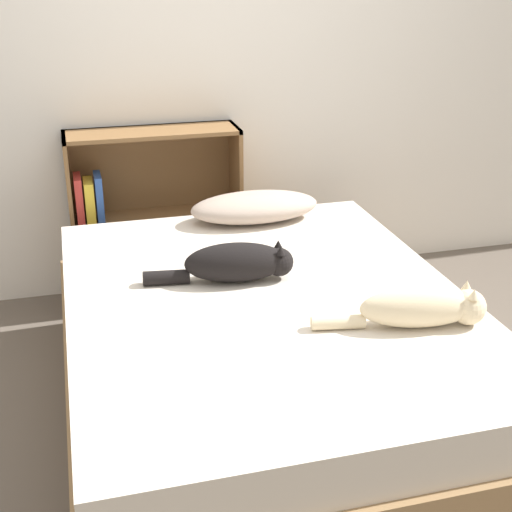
{
  "coord_description": "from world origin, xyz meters",
  "views": [
    {
      "loc": [
        -0.65,
        -2.28,
        1.7
      ],
      "look_at": [
        0.0,
        0.14,
        0.62
      ],
      "focal_mm": 50.0,
      "sensor_mm": 36.0,
      "label": 1
    }
  ],
  "objects_px": {
    "bed": "(266,356)",
    "cat_light": "(425,308)",
    "cat_dark": "(238,263)",
    "pillow": "(255,207)",
    "bookshelf": "(149,212)"
  },
  "relations": [
    {
      "from": "bookshelf",
      "to": "cat_light",
      "type": "bearing_deg",
      "value": -64.43
    },
    {
      "from": "cat_dark",
      "to": "bookshelf",
      "type": "height_order",
      "value": "bookshelf"
    },
    {
      "from": "bed",
      "to": "pillow",
      "type": "xyz_separation_m",
      "value": [
        0.16,
        0.78,
        0.33
      ]
    },
    {
      "from": "cat_light",
      "to": "bookshelf",
      "type": "height_order",
      "value": "bookshelf"
    },
    {
      "from": "cat_dark",
      "to": "bookshelf",
      "type": "distance_m",
      "value": 1.08
    },
    {
      "from": "pillow",
      "to": "bookshelf",
      "type": "relative_size",
      "value": 0.69
    },
    {
      "from": "cat_dark",
      "to": "bed",
      "type": "bearing_deg",
      "value": -58.2
    },
    {
      "from": "bed",
      "to": "bookshelf",
      "type": "relative_size",
      "value": 2.16
    },
    {
      "from": "bed",
      "to": "cat_light",
      "type": "distance_m",
      "value": 0.67
    },
    {
      "from": "cat_dark",
      "to": "bookshelf",
      "type": "relative_size",
      "value": 0.65
    },
    {
      "from": "cat_dark",
      "to": "pillow",
      "type": "bearing_deg",
      "value": 77.68
    },
    {
      "from": "cat_light",
      "to": "bed",
      "type": "bearing_deg",
      "value": 152.3
    },
    {
      "from": "pillow",
      "to": "cat_light",
      "type": "distance_m",
      "value": 1.18
    },
    {
      "from": "pillow",
      "to": "cat_dark",
      "type": "distance_m",
      "value": 0.67
    },
    {
      "from": "bookshelf",
      "to": "pillow",
      "type": "bearing_deg",
      "value": -42.82
    }
  ]
}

